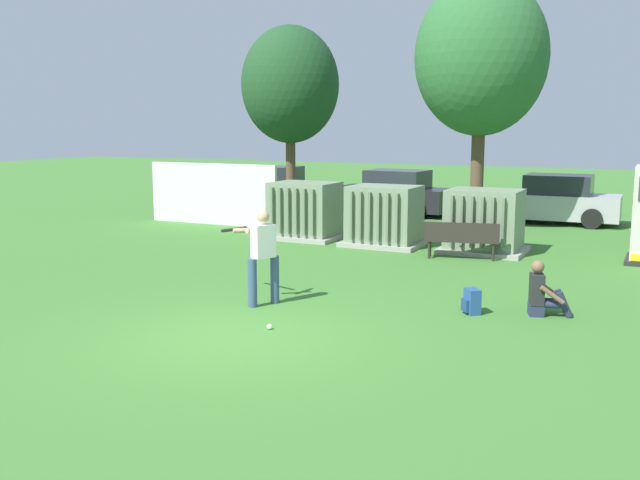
# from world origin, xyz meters

# --- Properties ---
(ground_plane) EXTENTS (96.00, 96.00, 0.00)m
(ground_plane) POSITION_xyz_m (0.00, 0.00, 0.00)
(ground_plane) COLOR #3D752D
(fence_panel) EXTENTS (4.80, 0.12, 2.00)m
(fence_panel) POSITION_xyz_m (-7.62, 10.50, 1.00)
(fence_panel) COLOR silver
(fence_panel) RESTS_ON ground
(transformer_west) EXTENTS (2.10, 1.70, 1.62)m
(transformer_west) POSITION_xyz_m (-3.52, 9.17, 0.79)
(transformer_west) COLOR #9E9B93
(transformer_west) RESTS_ON ground
(transformer_mid_west) EXTENTS (2.10, 1.70, 1.62)m
(transformer_mid_west) POSITION_xyz_m (-1.02, 9.03, 0.79)
(transformer_mid_west) COLOR #9E9B93
(transformer_mid_west) RESTS_ON ground
(transformer_mid_east) EXTENTS (2.10, 1.70, 1.62)m
(transformer_mid_east) POSITION_xyz_m (1.66, 9.13, 0.79)
(transformer_mid_east) COLOR #9E9B93
(transformer_mid_east) RESTS_ON ground
(park_bench) EXTENTS (1.84, 0.78, 0.92)m
(park_bench) POSITION_xyz_m (1.41, 7.92, 0.54)
(park_bench) COLOR #2D2823
(park_bench) RESTS_ON ground
(batter) EXTENTS (1.53, 0.98, 1.74)m
(batter) POSITION_xyz_m (-0.67, 1.97, 0.98)
(batter) COLOR #384C75
(batter) RESTS_ON ground
(sports_ball) EXTENTS (0.09, 0.09, 0.09)m
(sports_ball) POSITION_xyz_m (0.27, 0.60, 0.04)
(sports_ball) COLOR white
(sports_ball) RESTS_ON ground
(seated_spectator) EXTENTS (0.78, 0.64, 0.96)m
(seated_spectator) POSITION_xyz_m (4.05, 3.43, 0.38)
(seated_spectator) COLOR #282D4C
(seated_spectator) RESTS_ON ground
(backpack) EXTENTS (0.37, 0.38, 0.44)m
(backpack) POSITION_xyz_m (2.93, 3.00, 0.21)
(backpack) COLOR #264C8C
(backpack) RESTS_ON ground
(tree_left) EXTENTS (3.56, 3.56, 6.80)m
(tree_left) POSITION_xyz_m (-6.80, 14.39, 4.66)
(tree_left) COLOR brown
(tree_left) RESTS_ON ground
(tree_center_left) EXTENTS (4.01, 4.01, 7.66)m
(tree_center_left) POSITION_xyz_m (0.46, 13.11, 5.26)
(tree_center_left) COLOR brown
(tree_center_left) RESTS_ON ground
(parked_car_leftmost) EXTENTS (4.40, 2.36, 1.62)m
(parked_car_leftmost) POSITION_xyz_m (-8.41, 15.69, 0.75)
(parked_car_leftmost) COLOR black
(parked_car_leftmost) RESTS_ON ground
(parked_car_left_of_center) EXTENTS (4.31, 2.14, 1.62)m
(parked_car_left_of_center) POSITION_xyz_m (-3.18, 15.65, 0.75)
(parked_car_left_of_center) COLOR black
(parked_car_left_of_center) RESTS_ON ground
(parked_car_right_of_center) EXTENTS (4.23, 1.98, 1.62)m
(parked_car_right_of_center) POSITION_xyz_m (2.44, 15.67, 0.75)
(parked_car_right_of_center) COLOR #B2B2B7
(parked_car_right_of_center) RESTS_ON ground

